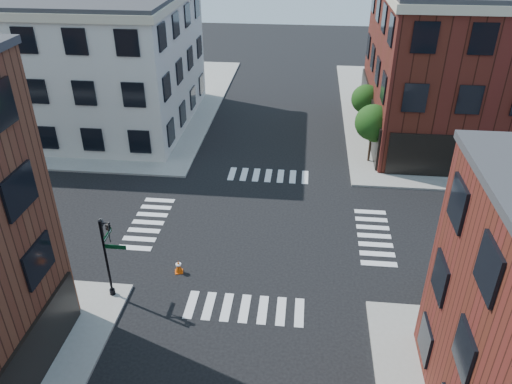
{
  "coord_description": "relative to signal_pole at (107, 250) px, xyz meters",
  "views": [
    {
      "loc": [
        2.49,
        -25.28,
        17.39
      ],
      "look_at": [
        -0.2,
        0.23,
        2.5
      ],
      "focal_mm": 35.0,
      "sensor_mm": 36.0,
      "label": 1
    }
  ],
  "objects": [
    {
      "name": "tree_near",
      "position": [
        14.28,
        16.65,
        0.3
      ],
      "size": [
        2.69,
        2.69,
        4.49
      ],
      "color": "black",
      "rests_on": "ground"
    },
    {
      "name": "sidewalk_ne",
      "position": [
        27.72,
        27.68,
        -2.78
      ],
      "size": [
        30.0,
        30.0,
        0.15
      ],
      "primitive_type": "cube",
      "color": "gray",
      "rests_on": "ground"
    },
    {
      "name": "tree_far",
      "position": [
        14.28,
        22.65,
        0.02
      ],
      "size": [
        2.43,
        2.43,
        4.07
      ],
      "color": "black",
      "rests_on": "ground"
    },
    {
      "name": "sidewalk_nw",
      "position": [
        -14.28,
        27.68,
        -2.78
      ],
      "size": [
        30.0,
        30.0,
        0.15
      ],
      "primitive_type": "cube",
      "color": "gray",
      "rests_on": "ground"
    },
    {
      "name": "signal_pole",
      "position": [
        0.0,
        0.0,
        0.0
      ],
      "size": [
        1.29,
        1.24,
        4.6
      ],
      "color": "black",
      "rests_on": "ground"
    },
    {
      "name": "building_nw",
      "position": [
        -12.28,
        22.68,
        2.64
      ],
      "size": [
        22.0,
        16.0,
        11.0
      ],
      "primitive_type": "cube",
      "color": "beige",
      "rests_on": "ground"
    },
    {
      "name": "ground",
      "position": [
        6.72,
        6.68,
        -2.86
      ],
      "size": [
        120.0,
        120.0,
        0.0
      ],
      "primitive_type": "plane",
      "color": "black",
      "rests_on": "ground"
    },
    {
      "name": "traffic_cone",
      "position": [
        2.81,
        2.12,
        -2.48
      ],
      "size": [
        0.52,
        0.52,
        0.79
      ],
      "rotation": [
        0.0,
        0.0,
        0.25
      ],
      "color": "#DE5009",
      "rests_on": "ground"
    }
  ]
}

